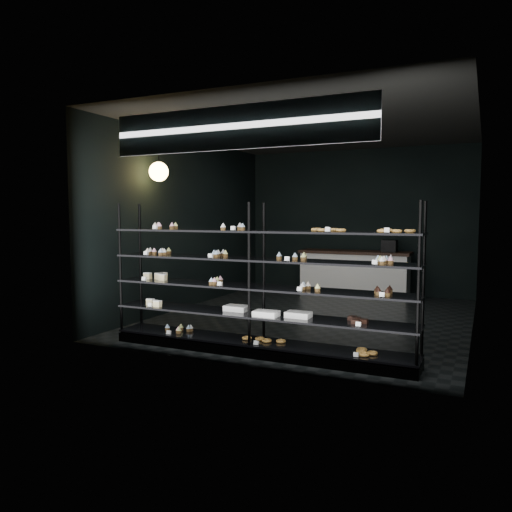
% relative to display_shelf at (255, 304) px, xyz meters
% --- Properties ---
extents(room, '(5.01, 6.01, 3.20)m').
position_rel_display_shelf_xyz_m(room, '(-0.03, 2.45, 0.97)').
color(room, black).
rests_on(room, ground).
extents(display_shelf, '(4.00, 0.50, 1.91)m').
position_rel_display_shelf_xyz_m(display_shelf, '(0.00, 0.00, 0.00)').
color(display_shelf, black).
rests_on(display_shelf, room).
extents(signage, '(3.30, 0.05, 0.50)m').
position_rel_display_shelf_xyz_m(signage, '(-0.03, -0.48, 2.12)').
color(signage, '#0D0B3A').
rests_on(signage, room).
extents(pendant_lamp, '(0.31, 0.31, 0.88)m').
position_rel_display_shelf_xyz_m(pendant_lamp, '(-2.23, 1.09, 1.82)').
color(pendant_lamp, black).
rests_on(pendant_lamp, room).
extents(service_counter, '(2.35, 0.65, 1.23)m').
position_rel_display_shelf_xyz_m(service_counter, '(0.07, 4.95, -0.13)').
color(service_counter, silver).
rests_on(service_counter, room).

